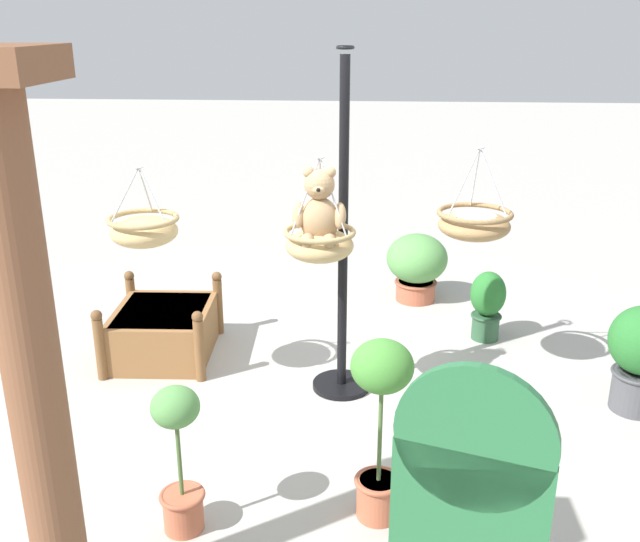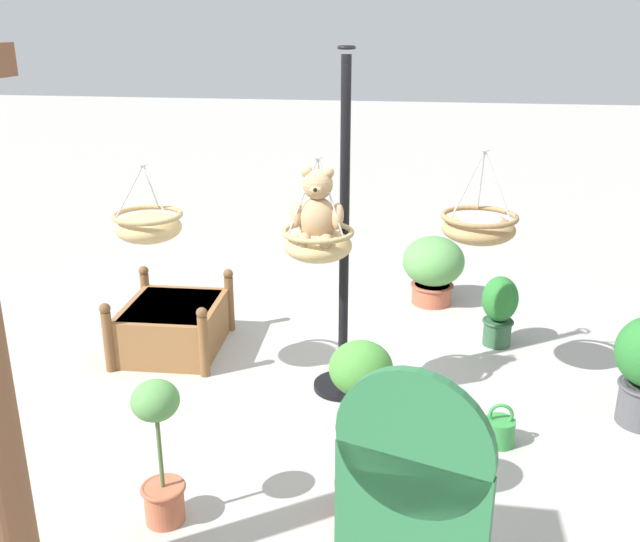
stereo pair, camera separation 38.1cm
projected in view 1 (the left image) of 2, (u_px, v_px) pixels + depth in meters
name	position (u px, v px, depth m)	size (l,w,h in m)	color
ground_plane	(320.00, 388.00, 5.41)	(40.00, 40.00, 0.00)	#ADAAA3
display_pole_central	(342.00, 292.00, 5.15)	(0.44, 0.44, 2.50)	black
hanging_basket_with_teddy	(320.00, 243.00, 4.78)	(0.49, 0.49, 0.71)	tan
teddy_bear	(319.00, 211.00, 4.68)	(0.36, 0.31, 0.52)	tan
hanging_basket_left_high	(474.00, 223.00, 5.09)	(0.54, 0.54, 0.67)	#A37F51
hanging_basket_right_low	(144.00, 229.00, 4.93)	(0.50, 0.50, 0.57)	tan
greenhouse_pillar_right	(47.00, 462.00, 2.39)	(0.36, 0.36, 2.60)	brown
wooden_planter_box	(164.00, 330.00, 5.88)	(0.90, 1.00, 0.58)	olive
potted_plant_fern_front	(179.00, 457.00, 3.77)	(0.26, 0.26, 0.88)	#BC6042
potted_plant_flowering_red	(487.00, 303.00, 6.13)	(0.31, 0.31, 0.62)	#2D5638
potted_plant_small_succulent	(381.00, 413.00, 3.80)	(0.34, 0.34, 1.09)	#BC6042
potted_plant_conical_shrub	(417.00, 264.00, 6.98)	(0.60, 0.60, 0.68)	#AD563D
display_sign_board	(467.00, 526.00, 2.54)	(0.55, 0.21, 1.59)	#286B3D
watering_can	(502.00, 422.00, 4.76)	(0.35, 0.20, 0.30)	#338C3F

